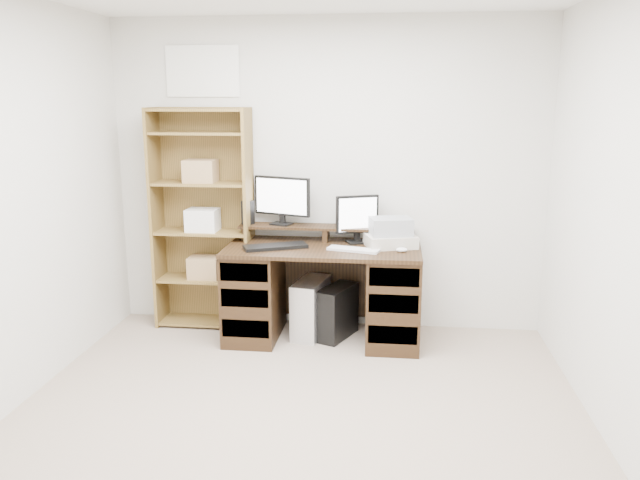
% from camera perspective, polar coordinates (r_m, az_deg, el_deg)
% --- Properties ---
extents(room, '(3.54, 4.04, 2.54)m').
position_cam_1_polar(room, '(3.13, -3.26, 1.34)').
color(room, tan).
rests_on(room, ground).
extents(desk, '(1.50, 0.70, 0.75)m').
position_cam_1_polar(desk, '(4.92, 0.29, -4.68)').
color(desk, black).
rests_on(desk, ground).
extents(riser_shelf, '(1.40, 0.22, 0.12)m').
position_cam_1_polar(riser_shelf, '(5.00, 0.56, 1.00)').
color(riser_shelf, black).
rests_on(riser_shelf, desk).
extents(monitor_wide, '(0.47, 0.20, 0.39)m').
position_cam_1_polar(monitor_wide, '(5.03, -3.49, 3.85)').
color(monitor_wide, black).
rests_on(monitor_wide, riser_shelf).
extents(monitor_small, '(0.33, 0.19, 0.38)m').
position_cam_1_polar(monitor_small, '(4.92, 3.43, 2.10)').
color(monitor_small, black).
rests_on(monitor_small, desk).
extents(speaker, '(0.10, 0.10, 0.19)m').
position_cam_1_polar(speaker, '(5.08, -6.61, 2.52)').
color(speaker, black).
rests_on(speaker, riser_shelf).
extents(keyboard_black, '(0.51, 0.34, 0.03)m').
position_cam_1_polar(keyboard_black, '(4.77, -4.09, -0.61)').
color(keyboard_black, black).
rests_on(keyboard_black, desk).
extents(keyboard_white, '(0.41, 0.22, 0.02)m').
position_cam_1_polar(keyboard_white, '(4.69, 3.08, -0.88)').
color(keyboard_white, silver).
rests_on(keyboard_white, desk).
extents(mouse, '(0.09, 0.07, 0.03)m').
position_cam_1_polar(mouse, '(4.69, 7.48, -0.89)').
color(mouse, silver).
rests_on(mouse, desk).
extents(printer, '(0.43, 0.37, 0.09)m').
position_cam_1_polar(printer, '(4.84, 6.46, -0.06)').
color(printer, '#B4AC9D').
rests_on(printer, desk).
extents(basket, '(0.35, 0.29, 0.13)m').
position_cam_1_polar(basket, '(4.81, 6.50, 1.24)').
color(basket, '#909499').
rests_on(basket, printer).
extents(tower_silver, '(0.29, 0.49, 0.45)m').
position_cam_1_polar(tower_silver, '(5.03, -0.83, -6.20)').
color(tower_silver, silver).
rests_on(tower_silver, ground).
extents(tower_black, '(0.33, 0.45, 0.42)m').
position_cam_1_polar(tower_black, '(5.00, 1.57, -6.60)').
color(tower_black, black).
rests_on(tower_black, ground).
extents(bookshelf, '(0.80, 0.30, 1.80)m').
position_cam_1_polar(bookshelf, '(5.19, -10.60, 2.06)').
color(bookshelf, olive).
rests_on(bookshelf, ground).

